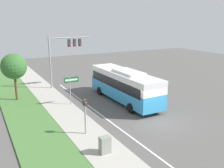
{
  "coord_description": "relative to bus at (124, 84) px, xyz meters",
  "views": [
    {
      "loc": [
        -12.68,
        -15.45,
        8.22
      ],
      "look_at": [
        -0.66,
        6.45,
        1.7
      ],
      "focal_mm": 40.0,
      "sensor_mm": 36.0,
      "label": 1
    }
  ],
  "objects": [
    {
      "name": "street_sign",
      "position": [
        -5.19,
        1.38,
        0.25
      ],
      "size": [
        1.46,
        0.08,
        2.88
      ],
      "color": "#939399",
      "rests_on": "ground_plane"
    },
    {
      "name": "bus",
      "position": [
        0.0,
        0.0,
        0.0
      ],
      "size": [
        2.73,
        10.22,
        3.32
      ],
      "color": "#3393D1",
      "rests_on": "ground_plane"
    },
    {
      "name": "grass_verge",
      "position": [
        -9.6,
        -5.44,
        -1.78
      ],
      "size": [
        3.6,
        80.0,
        0.1
      ],
      "color": "#477538",
      "rests_on": "ground_plane"
    },
    {
      "name": "lane_divider_near",
      "position": [
        -3.8,
        -5.44,
        -1.83
      ],
      "size": [
        0.14,
        30.0,
        0.01
      ],
      "color": "silver",
      "rests_on": "ground_plane"
    },
    {
      "name": "utility_cabinet",
      "position": [
        -6.54,
        -8.43,
        -1.17
      ],
      "size": [
        0.67,
        0.48,
        1.1
      ],
      "color": "gray",
      "rests_on": "sidewalk"
    },
    {
      "name": "ground_plane",
      "position": [
        -0.2,
        -5.44,
        -1.83
      ],
      "size": [
        80.0,
        80.0,
        0.0
      ],
      "primitive_type": "plane",
      "color": "#565451"
    },
    {
      "name": "sidewalk",
      "position": [
        -6.4,
        -5.44,
        -1.77
      ],
      "size": [
        2.8,
        80.0,
        0.12
      ],
      "color": "#ADA89E",
      "rests_on": "ground_plane"
    },
    {
      "name": "signal_gantry",
      "position": [
        -3.51,
        8.26,
        2.74
      ],
      "size": [
        5.12,
        0.41,
        6.29
      ],
      "color": "#939399",
      "rests_on": "ground_plane"
    },
    {
      "name": "pedestrian_signal",
      "position": [
        -6.52,
        -5.33,
        0.05
      ],
      "size": [
        0.28,
        0.34,
        2.73
      ],
      "color": "#939399",
      "rests_on": "ground_plane"
    },
    {
      "name": "roadside_tree",
      "position": [
        -9.67,
        5.49,
        1.76
      ],
      "size": [
        2.57,
        2.57,
        4.79
      ],
      "color": "brown",
      "rests_on": "grass_verge"
    }
  ]
}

